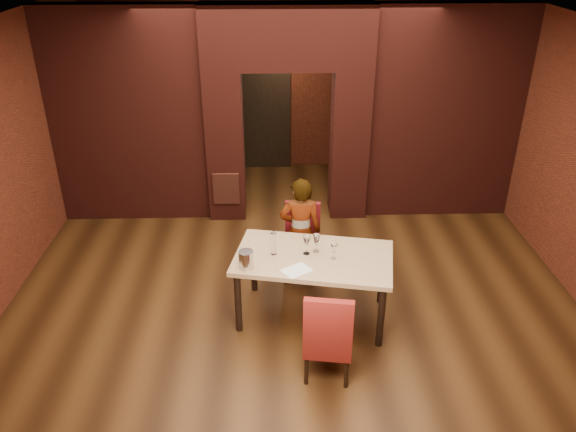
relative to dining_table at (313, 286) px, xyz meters
name	(u,v)px	position (x,y,z in m)	size (l,w,h in m)	color
floor	(292,281)	(-0.21, 0.73, -0.41)	(8.00, 8.00, 0.00)	#412610
ceiling	(293,26)	(-0.21, 0.73, 2.79)	(7.00, 8.00, 0.04)	silver
wall_back	(284,82)	(-0.21, 4.73, 1.19)	(7.00, 0.04, 3.20)	maroon
pillar_left	(225,145)	(-1.16, 2.73, 0.74)	(0.55, 0.55, 2.30)	maroon
pillar_right	(349,144)	(0.74, 2.73, 0.74)	(0.55, 0.55, 2.30)	maroon
lintel	(287,37)	(-0.21, 2.73, 2.34)	(2.45, 0.55, 0.90)	maroon
wing_wall_left	(129,117)	(-2.58, 2.73, 1.19)	(2.27, 0.35, 3.20)	maroon
wing_wall_right	(444,115)	(2.15, 2.73, 1.19)	(2.27, 0.35, 3.20)	maroon
vent_panel	(226,189)	(-1.16, 2.44, 0.14)	(0.40, 0.03, 0.50)	brown
rear_door	(263,113)	(-0.61, 4.67, 0.64)	(0.90, 0.08, 2.10)	black
rear_door_frame	(263,114)	(-0.61, 4.63, 0.64)	(1.02, 0.04, 2.22)	black
dining_table	(313,286)	(0.00, 0.00, 0.00)	(1.76, 0.99, 0.83)	tan
chair_far	(301,243)	(-0.09, 0.84, 0.08)	(0.45, 0.45, 1.00)	maroon
chair_near	(329,332)	(0.09, -0.96, 0.11)	(0.48, 0.48, 1.05)	maroon
person_seated	(300,232)	(-0.11, 0.75, 0.31)	(0.53, 0.35, 1.45)	beige
wine_glass_a	(307,245)	(-0.08, 0.05, 0.52)	(0.09, 0.09, 0.22)	white
wine_glass_b	(316,243)	(0.04, 0.10, 0.52)	(0.09, 0.09, 0.22)	white
wine_glass_c	(334,251)	(0.22, -0.06, 0.51)	(0.07, 0.07, 0.18)	white
tasting_sheet	(297,270)	(-0.21, -0.29, 0.42)	(0.30, 0.22, 0.00)	white
wine_bucket	(246,259)	(-0.75, -0.21, 0.51)	(0.16, 0.16, 0.20)	#B0B0B7
water_bottle	(273,243)	(-0.45, 0.06, 0.56)	(0.07, 0.07, 0.29)	white
potted_plant	(354,257)	(0.61, 0.91, -0.18)	(0.42, 0.37, 0.47)	#2E5A23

